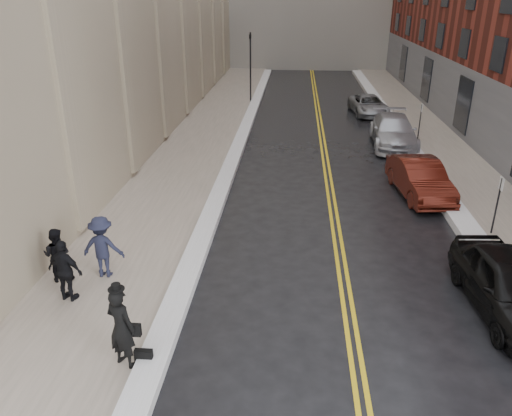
% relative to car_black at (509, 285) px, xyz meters
% --- Properties ---
extents(ground, '(160.00, 160.00, 0.00)m').
position_rel_car_black_xyz_m(ground, '(-6.70, -3.46, -0.80)').
color(ground, black).
rests_on(ground, ground).
extents(sidewalk_left, '(4.00, 64.00, 0.15)m').
position_rel_car_black_xyz_m(sidewalk_left, '(-11.20, 12.54, -0.73)').
color(sidewalk_left, gray).
rests_on(sidewalk_left, ground).
extents(sidewalk_right, '(3.00, 64.00, 0.15)m').
position_rel_car_black_xyz_m(sidewalk_right, '(2.30, 12.54, -0.73)').
color(sidewalk_right, gray).
rests_on(sidewalk_right, ground).
extents(lane_stripe_a, '(0.12, 64.00, 0.01)m').
position_rel_car_black_xyz_m(lane_stripe_a, '(-4.32, 12.54, -0.80)').
color(lane_stripe_a, gold).
rests_on(lane_stripe_a, ground).
extents(lane_stripe_b, '(0.12, 64.00, 0.01)m').
position_rel_car_black_xyz_m(lane_stripe_b, '(-4.08, 12.54, -0.80)').
color(lane_stripe_b, gold).
rests_on(lane_stripe_b, ground).
extents(snow_ridge_left, '(0.70, 60.80, 0.26)m').
position_rel_car_black_xyz_m(snow_ridge_left, '(-8.90, 12.54, -0.67)').
color(snow_ridge_left, white).
rests_on(snow_ridge_left, ground).
extents(snow_ridge_right, '(0.85, 60.80, 0.30)m').
position_rel_car_black_xyz_m(snow_ridge_right, '(0.45, 12.54, -0.65)').
color(snow_ridge_right, white).
rests_on(snow_ridge_right, ground).
extents(traffic_signal, '(0.18, 0.15, 5.20)m').
position_rel_car_black_xyz_m(traffic_signal, '(-9.30, 26.54, 2.28)').
color(traffic_signal, black).
rests_on(traffic_signal, ground).
extents(parking_sign_near, '(0.06, 0.35, 2.23)m').
position_rel_car_black_xyz_m(parking_sign_near, '(1.20, 4.54, 0.55)').
color(parking_sign_near, black).
rests_on(parking_sign_near, ground).
extents(parking_sign_far, '(0.06, 0.35, 2.23)m').
position_rel_car_black_xyz_m(parking_sign_far, '(1.20, 16.54, 0.55)').
color(parking_sign_far, black).
rests_on(parking_sign_far, ground).
extents(car_black, '(2.22, 4.84, 1.61)m').
position_rel_car_black_xyz_m(car_black, '(0.00, 0.00, 0.00)').
color(car_black, black).
rests_on(car_black, ground).
extents(car_maroon, '(2.20, 4.83, 1.54)m').
position_rel_car_black_xyz_m(car_maroon, '(-0.54, 8.29, -0.04)').
color(car_maroon, '#4B150D').
rests_on(car_maroon, ground).
extents(car_silver_near, '(2.59, 5.77, 1.64)m').
position_rel_car_black_xyz_m(car_silver_near, '(-0.35, 15.81, 0.02)').
color(car_silver_near, '#ADAEB5').
rests_on(car_silver_near, ground).
extents(car_silver_far, '(2.66, 4.93, 1.31)m').
position_rel_car_black_xyz_m(car_silver_far, '(-0.74, 23.53, -0.15)').
color(car_silver_far, gray).
rests_on(car_silver_far, ground).
extents(pedestrian_main, '(0.86, 0.73, 1.99)m').
position_rel_car_black_xyz_m(pedestrian_main, '(-9.50, -3.05, 0.34)').
color(pedestrian_main, black).
rests_on(pedestrian_main, sidewalk_left).
extents(pedestrian_a, '(0.80, 0.63, 1.65)m').
position_rel_car_black_xyz_m(pedestrian_a, '(-12.55, 0.33, 0.17)').
color(pedestrian_a, black).
rests_on(pedestrian_a, sidewalk_left).
extents(pedestrian_b, '(1.24, 0.73, 1.90)m').
position_rel_car_black_xyz_m(pedestrian_b, '(-11.32, 0.70, 0.30)').
color(pedestrian_b, '#1C1E32').
rests_on(pedestrian_b, sidewalk_left).
extents(pedestrian_c, '(1.13, 0.69, 1.80)m').
position_rel_car_black_xyz_m(pedestrian_c, '(-11.86, -0.64, 0.25)').
color(pedestrian_c, black).
rests_on(pedestrian_c, sidewalk_left).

